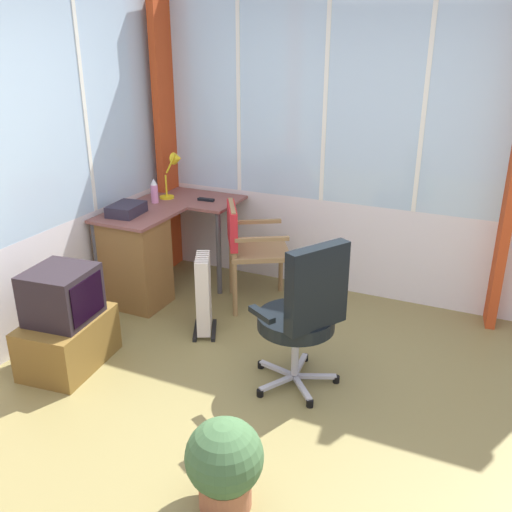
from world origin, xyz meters
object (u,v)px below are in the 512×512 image
Objects in this scene: spray_bottle at (154,191)px; wooden_armchair at (245,240)px; desk at (139,256)px; paper_tray at (126,209)px; desk_lamp at (175,168)px; space_heater at (204,293)px; tv_remote at (206,200)px; potted_plant at (224,462)px; tv_on_stand at (66,324)px; office_chair at (305,310)px.

spray_bottle is 0.24× the size of wooden_armchair.
paper_tray is (-0.01, 0.08, 0.41)m from desk.
desk_lamp is 1.35m from space_heater.
tv_remote is 0.24× the size of space_heater.
wooden_armchair reaches higher than potted_plant.
space_heater is at bearing 32.86° from potted_plant.
desk_lamp is at bearing 86.40° from tv_remote.
tv_on_stand is 1.72m from potted_plant.
spray_bottle reaches higher than tv_remote.
wooden_armchair is (0.35, -0.91, -0.24)m from paper_tray.
tv_on_stand is (-1.66, -0.13, -0.73)m from desk_lamp.
space_heater is (0.40, 0.96, -0.25)m from office_chair.
office_chair is at bearing -75.41° from tv_on_stand.
desk_lamp is 0.41m from tv_remote.
office_chair reaches higher than spray_bottle.
tv_on_stand is at bearing 170.64° from tv_remote.
desk is at bearing 179.95° from desk_lamp.
space_heater is (-0.85, -0.75, -0.73)m from desk_lamp.
desk is 4.04× the size of paper_tray.
spray_bottle is 0.39m from paper_tray.
wooden_armchair reaches higher than paper_tray.
spray_bottle is at bearing 118.84° from tv_remote.
desk is 1.90× the size of space_heater.
desk_lamp is 0.57× the size of tv_on_stand.
desk is 0.91m from wooden_armchair.
potted_plant is at bearing -139.57° from spray_bottle.
tv_remote is 0.50× the size of paper_tray.
tv_remote reaches higher than desk.
tv_remote is at bearing 31.02° from potted_plant.
tv_on_stand is 1.13× the size of space_heater.
paper_tray reaches higher than space_heater.
tv_remote is 0.21× the size of tv_on_stand.
tv_on_stand is at bearing 66.99° from potted_plant.
paper_tray reaches higher than desk.
desk reaches higher than tv_on_stand.
space_heater is (-0.23, -0.75, -0.10)m from desk.
paper_tray is at bearing 11.60° from tv_on_stand.
spray_bottle reaches higher than wooden_armchair.
space_heater is (-0.56, 0.08, -0.26)m from wooden_armchair.
tv_remote is at bearing 48.40° from office_chair.
desk is 0.78m from tv_remote.
desk is at bearing 69.90° from office_chair.
desk is 1.37× the size of wooden_armchair.
tv_on_stand reaches higher than potted_plant.
desk is at bearing -169.95° from spray_bottle.
desk_lamp reaches higher than wooden_armchair.
space_heater is at bearing -37.52° from tv_on_stand.
wooden_armchair reaches higher than tv_on_stand.
desk is 1.18× the size of office_chair.
office_chair is (-0.63, -1.71, 0.16)m from desk.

